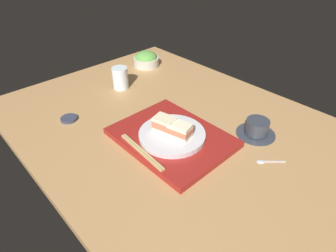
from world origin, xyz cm
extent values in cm
cube|color=tan|center=(0.00, 0.00, -1.50)|extent=(140.00, 100.00, 3.00)
cube|color=maroon|center=(5.14, -7.15, 1.07)|extent=(39.51, 30.83, 2.15)
cylinder|color=silver|center=(6.02, -7.79, 3.05)|extent=(23.09, 23.09, 1.80)
cube|color=beige|center=(3.13, -8.53, 4.56)|extent=(8.47, 6.83, 1.23)
cube|color=#CC6B4C|center=(3.13, -8.53, 6.48)|extent=(8.56, 6.85, 2.61)
cube|color=beige|center=(3.13, -8.53, 8.41)|extent=(8.47, 6.83, 1.23)
cube|color=#EFE5C1|center=(8.91, -7.06, 4.61)|extent=(8.47, 6.83, 1.33)
cube|color=#CC6B4C|center=(8.91, -7.06, 6.30)|extent=(8.89, 7.28, 2.04)
cube|color=#EFE5C1|center=(8.91, -7.06, 7.98)|extent=(8.47, 6.83, 1.33)
cylinder|color=beige|center=(-51.00, 27.64, 2.31)|extent=(13.57, 13.57, 4.63)
ellipsoid|color=#5B9E42|center=(-51.00, 27.64, 4.63)|extent=(11.77, 11.77, 6.47)
cube|color=tan|center=(5.19, -21.08, 2.50)|extent=(22.19, 2.17, 0.70)
cube|color=tan|center=(5.25, -20.18, 2.50)|extent=(22.19, 2.17, 0.70)
cylinder|color=#333842|center=(23.64, 17.42, 0.40)|extent=(14.02, 14.02, 0.80)
cylinder|color=#333842|center=(23.64, 17.42, 3.40)|extent=(8.22, 8.22, 5.19)
cylinder|color=black|center=(23.64, 17.42, 5.59)|extent=(7.56, 7.56, 0.40)
torus|color=#333842|center=(20.13, 20.57, 3.40)|extent=(3.29, 3.07, 3.71)
cylinder|color=silver|center=(-39.31, 2.76, 5.00)|extent=(7.15, 7.15, 9.99)
cylinder|color=#33384C|center=(-31.30, -27.74, 0.54)|extent=(6.36, 6.36, 1.09)
cube|color=silver|center=(35.71, 8.76, 0.25)|extent=(5.82, 6.02, 0.50)
ellipsoid|color=silver|center=(32.98, 5.93, 0.40)|extent=(3.38, 3.40, 0.80)
camera|label=1|loc=(61.27, -61.47, 61.92)|focal=30.04mm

